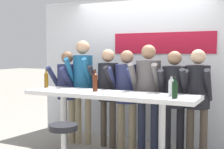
{
  "coord_description": "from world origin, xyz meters",
  "views": [
    {
      "loc": [
        1.98,
        -3.92,
        1.58
      ],
      "look_at": [
        0.0,
        0.1,
        1.26
      ],
      "focal_mm": 50.0,
      "sensor_mm": 36.0,
      "label": 1
    }
  ],
  "objects": [
    {
      "name": "person_far_left",
      "position": [
        -1.11,
        0.58,
        0.99
      ],
      "size": [
        0.48,
        0.57,
        1.6
      ],
      "rotation": [
        0.0,
        0.0,
        -0.19
      ],
      "color": "gray",
      "rests_on": "ground_plane"
    },
    {
      "name": "wine_bottle_3",
      "position": [
        0.89,
        0.05,
        1.13
      ],
      "size": [
        0.07,
        0.07,
        0.27
      ],
      "color": "#B7BCC1",
      "rests_on": "tasting_table"
    },
    {
      "name": "person_right",
      "position": [
        0.78,
        0.59,
        0.99
      ],
      "size": [
        0.49,
        0.57,
        1.6
      ],
      "rotation": [
        0.0,
        0.0,
        0.19
      ],
      "color": "black",
      "rests_on": "ground_plane"
    },
    {
      "name": "person_center_left",
      "position": [
        -0.34,
        0.62,
        1.02
      ],
      "size": [
        0.43,
        0.54,
        1.63
      ],
      "rotation": [
        0.0,
        0.0,
        -0.12
      ],
      "color": "#473D33",
      "rests_on": "ground_plane"
    },
    {
      "name": "person_left",
      "position": [
        -0.8,
        0.6,
        1.12
      ],
      "size": [
        0.45,
        0.58,
        1.78
      ],
      "rotation": [
        0.0,
        0.0,
        0.15
      ],
      "color": "gray",
      "rests_on": "ground_plane"
    },
    {
      "name": "person_center_right",
      "position": [
        0.38,
        0.58,
        1.05
      ],
      "size": [
        0.47,
        0.56,
        1.7
      ],
      "rotation": [
        0.0,
        0.0,
        0.05
      ],
      "color": "#23283D",
      "rests_on": "ground_plane"
    },
    {
      "name": "back_wall",
      "position": [
        0.0,
        1.29,
        1.28
      ],
      "size": [
        4.13,
        0.12,
        2.55
      ],
      "color": "silver",
      "rests_on": "ground_plane"
    },
    {
      "name": "tasting_table",
      "position": [
        0.0,
        0.0,
        0.87
      ],
      "size": [
        2.53,
        0.65,
        1.01
      ],
      "color": "white",
      "rests_on": "ground_plane"
    },
    {
      "name": "person_center",
      "position": [
        0.0,
        0.62,
        0.99
      ],
      "size": [
        0.45,
        0.53,
        1.61
      ],
      "rotation": [
        0.0,
        0.0,
        -0.03
      ],
      "color": "gray",
      "rests_on": "ground_plane"
    },
    {
      "name": "wine_bottle_2",
      "position": [
        0.98,
        -0.13,
        1.13
      ],
      "size": [
        0.07,
        0.07,
        0.26
      ],
      "color": "black",
      "rests_on": "tasting_table"
    },
    {
      "name": "wine_bottle_1",
      "position": [
        -0.24,
        0.03,
        1.16
      ],
      "size": [
        0.07,
        0.07,
        0.32
      ],
      "color": "#4C1E0F",
      "rests_on": "tasting_table"
    },
    {
      "name": "bar_stool",
      "position": [
        -0.23,
        -0.79,
        0.46
      ],
      "size": [
        0.38,
        0.38,
        0.69
      ],
      "color": "silver",
      "rests_on": "ground_plane"
    },
    {
      "name": "wine_bottle_0",
      "position": [
        -1.2,
        0.12,
        1.15
      ],
      "size": [
        0.07,
        0.07,
        0.3
      ],
      "color": "brown",
      "rests_on": "tasting_table"
    },
    {
      "name": "person_far_right",
      "position": [
        1.12,
        0.59,
        1.0
      ],
      "size": [
        0.42,
        0.52,
        1.62
      ],
      "rotation": [
        0.0,
        0.0,
        0.03
      ],
      "color": "#473D33",
      "rests_on": "ground_plane"
    }
  ]
}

